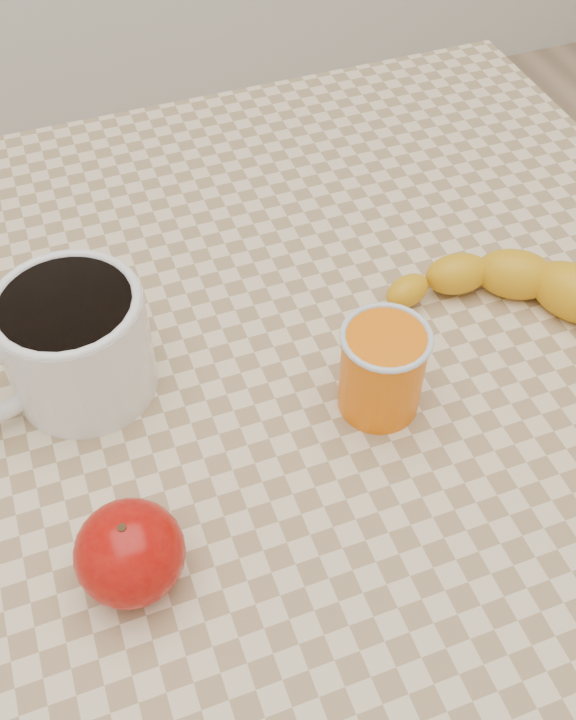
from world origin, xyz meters
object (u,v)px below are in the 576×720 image
object	(u,v)px
table	(288,441)
coffee_mug	(72,342)
orange_juice_glass	(382,369)
apple	(130,553)
banana	(555,346)

from	to	relation	value
table	coffee_mug	bearing A→B (deg)	162.58
table	orange_juice_glass	size ratio (longest dim) A/B	10.67
coffee_mug	table	bearing A→B (deg)	-17.42
table	apple	world-z (taller)	apple
apple	table	bearing A→B (deg)	39.27
orange_juice_glass	banana	bearing A→B (deg)	-5.34
table	orange_juice_glass	world-z (taller)	orange_juice_glass
orange_juice_glass	apple	world-z (taller)	orange_juice_glass
banana	apple	bearing A→B (deg)	-177.42
coffee_mug	banana	world-z (taller)	coffee_mug
apple	banana	size ratio (longest dim) A/B	0.27
apple	banana	world-z (taller)	apple
orange_juice_glass	banana	distance (m)	0.14
banana	orange_juice_glass	bearing A→B (deg)	167.09
coffee_mug	apple	xyz separation A→B (m)	(0.00, -0.17, -0.02)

